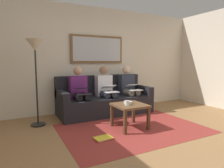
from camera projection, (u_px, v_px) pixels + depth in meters
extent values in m
cube|color=olive|center=(164.00, 149.00, 2.90)|extent=(6.00, 5.20, 0.10)
cube|color=beige|center=(96.00, 59.00, 5.05)|extent=(6.00, 0.12, 2.60)
cube|color=maroon|center=(133.00, 128.00, 3.64)|extent=(2.60, 1.80, 0.01)
cube|color=black|center=(105.00, 105.00, 4.68)|extent=(2.20, 0.90, 0.42)
cube|color=black|center=(99.00, 85.00, 4.94)|extent=(2.20, 0.20, 0.48)
cube|color=black|center=(141.00, 89.00, 5.11)|extent=(0.14, 0.90, 0.20)
cube|color=black|center=(62.00, 95.00, 4.18)|extent=(0.14, 0.90, 0.20)
cube|color=brown|center=(97.00, 49.00, 4.94)|extent=(1.39, 0.04, 0.68)
cube|color=#B2B7BC|center=(98.00, 49.00, 4.92)|extent=(1.29, 0.01, 0.58)
cube|color=brown|center=(130.00, 105.00, 3.62)|extent=(0.57, 0.57, 0.04)
cube|color=#4C331E|center=(148.00, 119.00, 3.54)|extent=(0.05, 0.05, 0.42)
cube|color=#4C331E|center=(125.00, 123.00, 3.32)|extent=(0.05, 0.05, 0.42)
cube|color=#4C331E|center=(133.00, 113.00, 3.98)|extent=(0.05, 0.05, 0.42)
cube|color=#4C331E|center=(112.00, 116.00, 3.76)|extent=(0.05, 0.05, 0.42)
cylinder|color=silver|center=(127.00, 103.00, 3.52)|extent=(0.07, 0.07, 0.09)
cylinder|color=beige|center=(128.00, 102.00, 3.66)|extent=(0.16, 0.16, 0.05)
cube|color=#2D3342|center=(126.00, 84.00, 5.01)|extent=(0.38, 0.22, 0.50)
sphere|color=beige|center=(126.00, 70.00, 4.97)|extent=(0.20, 0.20, 0.20)
cylinder|color=gray|center=(134.00, 92.00, 4.88)|extent=(0.14, 0.42, 0.14)
cylinder|color=gray|center=(127.00, 92.00, 4.80)|extent=(0.14, 0.42, 0.14)
cylinder|color=gray|center=(138.00, 104.00, 4.73)|extent=(0.11, 0.11, 0.42)
cylinder|color=gray|center=(132.00, 105.00, 4.65)|extent=(0.11, 0.11, 0.42)
cube|color=silver|center=(135.00, 90.00, 4.65)|extent=(0.31, 0.21, 0.01)
cube|color=silver|center=(132.00, 85.00, 4.75)|extent=(0.31, 0.20, 0.07)
cube|color=#A5C6EA|center=(132.00, 85.00, 4.75)|extent=(0.28, 0.18, 0.06)
cube|color=silver|center=(104.00, 85.00, 4.72)|extent=(0.38, 0.22, 0.50)
sphere|color=#997051|center=(103.00, 70.00, 4.68)|extent=(0.20, 0.20, 0.20)
cylinder|color=#384256|center=(111.00, 94.00, 4.59)|extent=(0.14, 0.42, 0.14)
cylinder|color=#384256|center=(104.00, 94.00, 4.51)|extent=(0.14, 0.42, 0.14)
cylinder|color=#384256|center=(115.00, 107.00, 4.44)|extent=(0.11, 0.11, 0.42)
cylinder|color=#384256|center=(108.00, 108.00, 4.36)|extent=(0.11, 0.11, 0.42)
cube|color=white|center=(111.00, 92.00, 4.36)|extent=(0.31, 0.21, 0.01)
cube|color=white|center=(109.00, 87.00, 4.48)|extent=(0.31, 0.20, 0.09)
cube|color=#A5C6EA|center=(109.00, 87.00, 4.47)|extent=(0.28, 0.17, 0.08)
cube|color=#66236B|center=(78.00, 87.00, 4.43)|extent=(0.38, 0.22, 0.50)
sphere|color=tan|center=(78.00, 71.00, 4.39)|extent=(0.20, 0.20, 0.20)
cylinder|color=#232328|center=(85.00, 96.00, 4.31)|extent=(0.14, 0.42, 0.14)
cylinder|color=#232328|center=(77.00, 97.00, 4.22)|extent=(0.14, 0.42, 0.14)
cylinder|color=#232328|center=(88.00, 110.00, 4.15)|extent=(0.11, 0.11, 0.42)
cylinder|color=#232328|center=(80.00, 111.00, 4.07)|extent=(0.11, 0.11, 0.42)
cube|color=black|center=(84.00, 94.00, 4.07)|extent=(0.30, 0.21, 0.01)
cube|color=black|center=(82.00, 88.00, 4.17)|extent=(0.30, 0.21, 0.05)
cube|color=#A5C6EA|center=(82.00, 88.00, 4.16)|extent=(0.27, 0.18, 0.04)
cube|color=red|center=(103.00, 139.00, 3.13)|extent=(0.29, 0.22, 0.01)
cube|color=white|center=(103.00, 138.00, 3.13)|extent=(0.30, 0.23, 0.01)
cube|color=yellow|center=(103.00, 138.00, 3.13)|extent=(0.29, 0.22, 0.01)
cylinder|color=black|center=(38.00, 124.00, 3.83)|extent=(0.28, 0.28, 0.03)
cylinder|color=black|center=(37.00, 87.00, 3.74)|extent=(0.03, 0.03, 1.50)
cone|color=beige|center=(35.00, 45.00, 3.65)|extent=(0.32, 0.32, 0.22)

